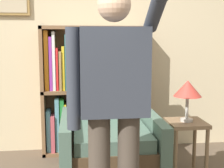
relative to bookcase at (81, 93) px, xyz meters
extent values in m
cube|color=beige|center=(0.02, 0.16, 0.66)|extent=(8.00, 0.06, 2.80)
cube|color=brown|center=(-0.45, -0.02, 0.03)|extent=(0.04, 0.28, 1.55)
cube|color=brown|center=(0.77, -0.02, 0.03)|extent=(0.04, 0.28, 1.55)
cube|color=brown|center=(0.16, 0.11, 0.03)|extent=(1.27, 0.01, 1.55)
cube|color=brown|center=(0.16, -0.02, -0.72)|extent=(1.27, 0.28, 0.04)
cube|color=brown|center=(0.16, -0.02, 0.03)|extent=(1.27, 0.28, 0.04)
cube|color=brown|center=(0.16, -0.02, 0.79)|extent=(1.27, 0.28, 0.04)
cube|color=#5B99A8|center=(-0.40, -0.02, -0.45)|extent=(0.05, 0.18, 0.51)
cube|color=#BC4C56|center=(-0.35, -0.02, -0.48)|extent=(0.05, 0.23, 0.45)
cube|color=#5B99A8|center=(-0.29, -0.02, -0.37)|extent=(0.05, 0.18, 0.66)
cube|color=#238438|center=(-0.24, -0.02, -0.38)|extent=(0.05, 0.16, 0.65)
cube|color=gold|center=(-0.20, -0.02, -0.41)|extent=(0.02, 0.22, 0.58)
cube|color=#BC4C56|center=(-0.15, -0.02, -0.42)|extent=(0.03, 0.22, 0.56)
cube|color=#1E47B2|center=(-0.12, -0.02, -0.39)|extent=(0.03, 0.21, 0.63)
cube|color=orange|center=(-0.40, -0.02, 0.40)|extent=(0.05, 0.18, 0.70)
cube|color=purple|center=(-0.35, -0.02, 0.37)|extent=(0.03, 0.18, 0.63)
cube|color=white|center=(-0.31, -0.02, 0.40)|extent=(0.03, 0.18, 0.69)
cube|color=red|center=(-0.28, -0.02, 0.30)|extent=(0.02, 0.17, 0.50)
cube|color=#9E7A47|center=(-0.24, -0.02, 0.28)|extent=(0.03, 0.24, 0.46)
cube|color=gold|center=(-0.21, -0.02, 0.31)|extent=(0.03, 0.21, 0.52)
cube|color=#337070|center=(-0.17, -0.02, 0.38)|extent=(0.04, 0.21, 0.66)
cube|color=#4C3823|center=(0.26, -0.90, -0.52)|extent=(0.73, 0.87, 0.44)
cube|color=#4C6656|center=(0.26, -0.94, -0.24)|extent=(0.69, 0.75, 0.12)
cube|color=#4C6656|center=(0.26, -0.51, 0.02)|extent=(0.73, 0.16, 1.09)
cube|color=#4C6656|center=(-0.16, -0.90, -0.40)|extent=(0.10, 0.95, 0.67)
cube|color=#4C6656|center=(0.67, -0.90, -0.40)|extent=(0.10, 0.95, 0.67)
cube|color=#333842|center=(0.18, -1.74, 0.45)|extent=(0.45, 0.24, 0.58)
sphere|color=#DBAD89|center=(0.18, -1.74, 0.88)|extent=(0.22, 0.22, 0.22)
cylinder|color=#333842|center=(-0.08, -1.74, 0.40)|extent=(0.09, 0.09, 0.67)
cylinder|color=#333842|center=(0.42, -1.86, 0.82)|extent=(0.09, 0.28, 0.23)
cube|color=#846647|center=(0.99, -0.95, -0.15)|extent=(0.36, 0.36, 0.04)
cylinder|color=#846647|center=(0.84, -1.10, -0.45)|extent=(0.04, 0.04, 0.58)
cylinder|color=#846647|center=(1.14, -1.10, -0.45)|extent=(0.04, 0.04, 0.58)
cylinder|color=#846647|center=(0.84, -0.80, -0.45)|extent=(0.04, 0.04, 0.58)
cylinder|color=#846647|center=(1.14, -0.80, -0.45)|extent=(0.04, 0.04, 0.58)
cylinder|color=#B7B2A8|center=(0.99, -0.95, -0.12)|extent=(0.12, 0.12, 0.02)
cylinder|color=#B7B2A8|center=(0.99, -0.95, 0.01)|extent=(0.03, 0.03, 0.22)
cone|color=#B2382D|center=(0.99, -0.95, 0.19)|extent=(0.27, 0.27, 0.15)
camera|label=1|loc=(-0.07, -3.76, 0.66)|focal=50.00mm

